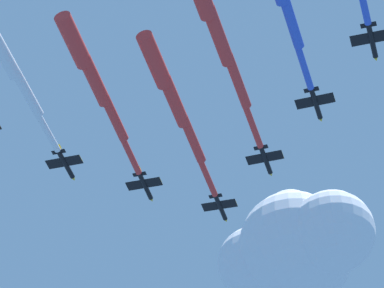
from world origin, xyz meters
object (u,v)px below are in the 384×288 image
(jet_port_inner, at_px, (95,81))
(jet_starboard_inner, at_px, (218,36))
(jet_port_mid, at_px, (3,53))
(jet_lead, at_px, (174,101))

(jet_port_inner, distance_m, jet_starboard_inner, 28.43)
(jet_port_inner, xyz_separation_m, jet_starboard_inner, (-27.61, -6.75, -0.36))
(jet_starboard_inner, height_order, jet_port_mid, jet_starboard_inner)
(jet_lead, height_order, jet_starboard_inner, jet_lead)
(jet_starboard_inner, relative_size, jet_port_mid, 1.10)
(jet_port_inner, xyz_separation_m, jet_port_mid, (8.96, 17.75, -1.10))
(jet_lead, xyz_separation_m, jet_starboard_inner, (-18.57, 8.54, -1.24))
(jet_lead, distance_m, jet_starboard_inner, 20.47)
(jet_starboard_inner, bearing_deg, jet_port_inner, 13.74)
(jet_starboard_inner, bearing_deg, jet_port_mid, 33.82)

